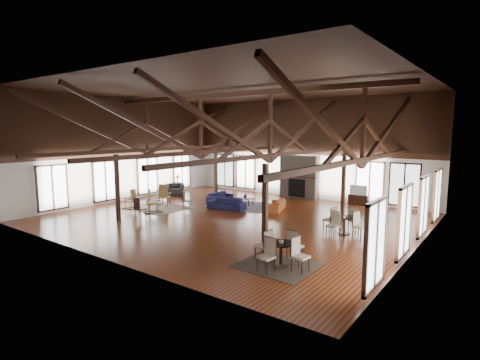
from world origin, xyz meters
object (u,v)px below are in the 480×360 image
Objects in this scene: sofa_navy_left at (220,197)px; coffee_table at (244,198)px; sofa_orange at (275,205)px; armchair at (175,189)px; tv_console at (359,200)px; cafe_table_near at (281,250)px; cafe_table_far at (344,222)px; sofa_navy_front at (227,204)px.

sofa_navy_left is 1.78m from coffee_table.
sofa_orange is 1.67× the size of armchair.
cafe_table_near is at bearing -83.21° from tv_console.
cafe_table_far is at bearing -59.39° from armchair.
cafe_table_near is at bearing -78.71° from armchair.
armchair is at bearing 168.98° from cafe_table_far.
tv_console is at bearing 96.79° from cafe_table_near.
coffee_table is 7.10m from cafe_table_far.
coffee_table is at bearing 79.00° from sofa_navy_front.
sofa_orange is at bearing 4.08° from coffee_table.
sofa_navy_front is 6.77m from cafe_table_far.
sofa_navy_front reaches higher than sofa_orange.
cafe_table_near reaches higher than sofa_navy_front.
sofa_navy_front is 1.65× the size of coffee_table.
sofa_orange is (3.90, -0.22, 0.02)m from sofa_navy_left.
tv_console is (-1.29, 10.85, -0.22)m from cafe_table_near.
cafe_table_near is at bearing -128.79° from sofa_navy_left.
sofa_navy_front is 2.37m from sofa_navy_left.
tv_console is (-1.56, 6.28, -0.22)m from cafe_table_far.
cafe_table_far is at bearing 86.65° from cafe_table_near.
sofa_navy_front is at bearing -130.46° from sofa_navy_left.
sofa_orange is at bearing 153.69° from cafe_table_far.
cafe_table_far is (8.46, -2.47, 0.24)m from sofa_navy_left.
coffee_table is (1.78, -0.09, 0.13)m from sofa_navy_left.
armchair is 11.24m from tv_console.
cafe_table_near is (8.20, -7.04, 0.25)m from sofa_navy_left.
sofa_orange is 0.97× the size of cafe_table_near.
cafe_table_far is (12.09, -2.35, 0.13)m from armchair.
armchair is 0.58× the size of cafe_table_near.
sofa_navy_front is at bearing 172.57° from cafe_table_far.
sofa_navy_front is 5.58m from armchair.
armchair is (-3.62, -0.12, 0.11)m from sofa_navy_left.
sofa_navy_front is at bearing -63.75° from armchair.
sofa_navy_left is 1.54× the size of armchair.
armchair reaches higher than tv_console.
armchair is 0.58× the size of cafe_table_far.
sofa_orange is at bearing -49.12° from armchair.
sofa_navy_left is at bearing -46.49° from armchair.
sofa_orange is 0.97× the size of cafe_table_far.
coffee_table is 1.10× the size of tv_console.
armchair is 12.31m from cafe_table_far.
armchair reaches higher than sofa_navy_left.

